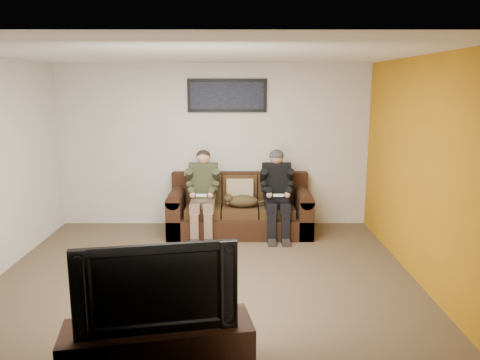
{
  "coord_description": "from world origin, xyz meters",
  "views": [
    {
      "loc": [
        0.4,
        -5.25,
        2.27
      ],
      "look_at": [
        0.42,
        1.2,
        0.95
      ],
      "focal_mm": 35.0,
      "sensor_mm": 36.0,
      "label": 1
    }
  ],
  "objects_px": {
    "person_left": "(203,189)",
    "cat": "(242,201)",
    "person_right": "(277,188)",
    "sofa": "(240,210)",
    "framed_poster": "(227,96)",
    "tv_stand": "(159,352)",
    "television": "(156,283)"
  },
  "relations": [
    {
      "from": "person_right",
      "to": "framed_poster",
      "type": "relative_size",
      "value": 1.04
    },
    {
      "from": "cat",
      "to": "framed_poster",
      "type": "bearing_deg",
      "value": 111.64
    },
    {
      "from": "person_left",
      "to": "person_right",
      "type": "distance_m",
      "value": 1.12
    },
    {
      "from": "sofa",
      "to": "person_left",
      "type": "height_order",
      "value": "person_left"
    },
    {
      "from": "television",
      "to": "sofa",
      "type": "bearing_deg",
      "value": 69.66
    },
    {
      "from": "person_left",
      "to": "framed_poster",
      "type": "height_order",
      "value": "framed_poster"
    },
    {
      "from": "person_left",
      "to": "tv_stand",
      "type": "bearing_deg",
      "value": -91.31
    },
    {
      "from": "sofa",
      "to": "framed_poster",
      "type": "height_order",
      "value": "framed_poster"
    },
    {
      "from": "framed_poster",
      "to": "television",
      "type": "relative_size",
      "value": 1.04
    },
    {
      "from": "cat",
      "to": "framed_poster",
      "type": "relative_size",
      "value": 0.53
    },
    {
      "from": "person_right",
      "to": "tv_stand",
      "type": "bearing_deg",
      "value": -108.47
    },
    {
      "from": "sofa",
      "to": "person_right",
      "type": "xyz_separation_m",
      "value": [
        0.56,
        -0.18,
        0.39
      ]
    },
    {
      "from": "sofa",
      "to": "tv_stand",
      "type": "distance_m",
      "value": 3.83
    },
    {
      "from": "tv_stand",
      "to": "television",
      "type": "height_order",
      "value": "television"
    },
    {
      "from": "television",
      "to": "framed_poster",
      "type": "bearing_deg",
      "value": 73.25
    },
    {
      "from": "framed_poster",
      "to": "television",
      "type": "bearing_deg",
      "value": -96.05
    },
    {
      "from": "cat",
      "to": "framed_poster",
      "type": "xyz_separation_m",
      "value": [
        -0.23,
        0.57,
        1.56
      ]
    },
    {
      "from": "tv_stand",
      "to": "framed_poster",
      "type": "bearing_deg",
      "value": 73.25
    },
    {
      "from": "cat",
      "to": "person_right",
      "type": "bearing_deg",
      "value": 0.3
    },
    {
      "from": "person_left",
      "to": "television",
      "type": "height_order",
      "value": "person_left"
    },
    {
      "from": "person_left",
      "to": "tv_stand",
      "type": "height_order",
      "value": "person_left"
    },
    {
      "from": "sofa",
      "to": "person_left",
      "type": "bearing_deg",
      "value": -162.0
    },
    {
      "from": "cat",
      "to": "television",
      "type": "height_order",
      "value": "television"
    },
    {
      "from": "cat",
      "to": "tv_stand",
      "type": "distance_m",
      "value": 3.67
    },
    {
      "from": "person_left",
      "to": "cat",
      "type": "xyz_separation_m",
      "value": [
        0.59,
        -0.0,
        -0.19
      ]
    },
    {
      "from": "cat",
      "to": "tv_stand",
      "type": "height_order",
      "value": "cat"
    },
    {
      "from": "person_left",
      "to": "tv_stand",
      "type": "distance_m",
      "value": 3.63
    },
    {
      "from": "framed_poster",
      "to": "person_left",
      "type": "bearing_deg",
      "value": -122.23
    },
    {
      "from": "tv_stand",
      "to": "sofa",
      "type": "bearing_deg",
      "value": 69.66
    },
    {
      "from": "sofa",
      "to": "tv_stand",
      "type": "xyz_separation_m",
      "value": [
        -0.64,
        -3.78,
        -0.11
      ]
    },
    {
      "from": "tv_stand",
      "to": "cat",
      "type": "bearing_deg",
      "value": 68.76
    },
    {
      "from": "person_left",
      "to": "cat",
      "type": "distance_m",
      "value": 0.62
    }
  ]
}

